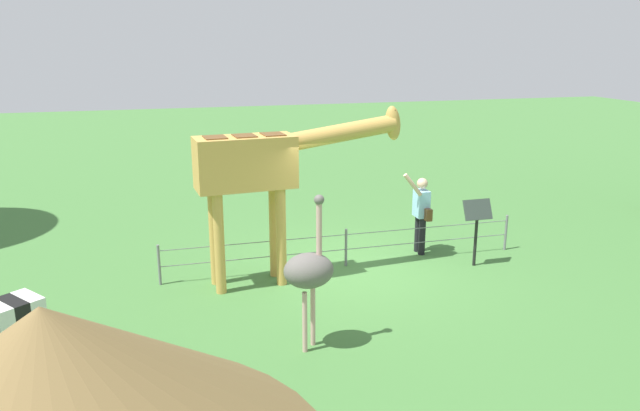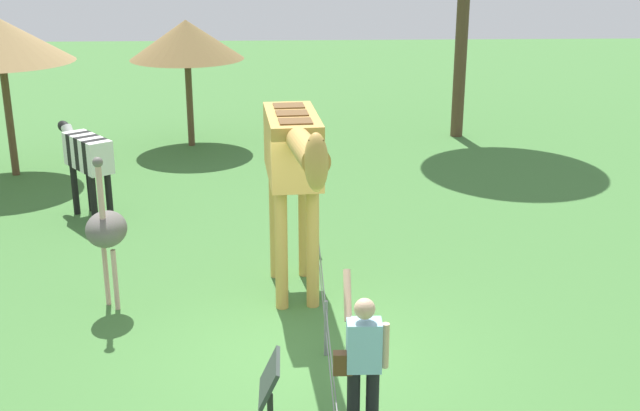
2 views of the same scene
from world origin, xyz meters
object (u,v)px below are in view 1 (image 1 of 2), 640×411
(visitor, at_px, (421,211))
(giraffe, at_px, (264,168))
(info_sign, at_px, (477,219))
(shade_hut_near, at_px, (52,405))
(ostrich, at_px, (309,271))

(visitor, bearing_deg, giraffe, -168.87)
(giraffe, distance_m, info_sign, 4.22)
(shade_hut_near, bearing_deg, giraffe, 72.71)
(visitor, relative_size, ostrich, 0.77)
(shade_hut_near, height_order, info_sign, shade_hut_near)
(giraffe, xyz_separation_m, visitor, (3.32, 0.65, -1.21))
(visitor, xyz_separation_m, shade_hut_near, (-5.66, -8.18, 1.75))
(ostrich, distance_m, info_sign, 4.56)
(ostrich, relative_size, info_sign, 1.70)
(giraffe, height_order, visitor, giraffe)
(visitor, bearing_deg, info_sign, -52.42)
(visitor, bearing_deg, ostrich, -134.39)
(giraffe, distance_m, shade_hut_near, 7.91)
(giraffe, relative_size, info_sign, 2.92)
(shade_hut_near, distance_m, info_sign, 9.80)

